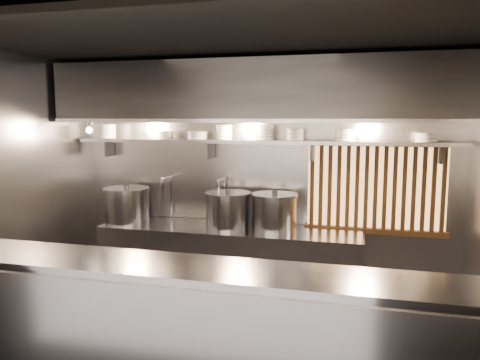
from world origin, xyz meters
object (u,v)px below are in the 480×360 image
at_px(heat_lamp, 88,125).
at_px(pendant_bulb, 248,135).
at_px(stock_pot_mid, 228,210).
at_px(stock_pot_right, 275,212).
at_px(stock_pot_left, 127,205).

relative_size(heat_lamp, pendant_bulb, 1.87).
xyz_separation_m(stock_pot_mid, stock_pot_right, (0.54, 0.04, -0.00)).
bearing_deg(stock_pot_right, heat_lamp, -171.25).
bearing_deg(stock_pot_right, pendant_bulb, 175.51).
height_order(heat_lamp, stock_pot_left, heat_lamp).
bearing_deg(stock_pot_mid, heat_lamp, -169.86).
distance_m(heat_lamp, stock_pot_right, 2.34).
xyz_separation_m(pendant_bulb, stock_pot_right, (0.31, -0.02, -0.86)).
height_order(heat_lamp, stock_pot_mid, heat_lamp).
relative_size(pendant_bulb, stock_pot_right, 0.27).
xyz_separation_m(stock_pot_left, stock_pot_right, (1.78, 0.08, -0.01)).
distance_m(stock_pot_mid, stock_pot_right, 0.54).
bearing_deg(heat_lamp, stock_pot_right, 8.75).
bearing_deg(pendant_bulb, stock_pot_right, -4.49).
bearing_deg(stock_pot_left, pendant_bulb, 4.14).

